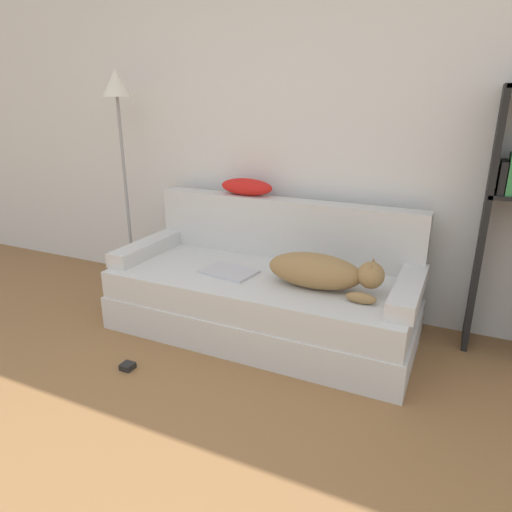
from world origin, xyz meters
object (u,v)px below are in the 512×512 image
object	(u,v)px
throw_pillow	(247,187)
floor_lamp	(120,124)
dog	(322,272)
couch	(262,302)
laptop	(229,272)
power_adapter	(128,366)

from	to	relation	value
throw_pillow	floor_lamp	world-z (taller)	floor_lamp
dog	floor_lamp	distance (m)	1.92
dog	couch	bearing A→B (deg)	169.47
couch	dog	distance (m)	0.54
dog	throw_pillow	size ratio (longest dim) A/B	1.75
couch	floor_lamp	xyz separation A→B (m)	(-1.29, 0.25, 1.11)
couch	throw_pillow	size ratio (longest dim) A/B	4.96
couch	laptop	size ratio (longest dim) A/B	5.32
throw_pillow	floor_lamp	bearing A→B (deg)	-171.51
dog	floor_lamp	bearing A→B (deg)	169.24
couch	floor_lamp	distance (m)	1.72
couch	dog	size ratio (longest dim) A/B	2.83
laptop	couch	bearing A→B (deg)	31.42
couch	laptop	bearing A→B (deg)	-156.80
power_adapter	throw_pillow	bearing A→B (deg)	80.17
couch	power_adapter	world-z (taller)	couch
dog	laptop	size ratio (longest dim) A/B	1.88
couch	throw_pillow	world-z (taller)	throw_pillow
throw_pillow	floor_lamp	distance (m)	1.08
laptop	power_adapter	xyz separation A→B (m)	(-0.31, -0.69, -0.40)
couch	laptop	distance (m)	0.31
couch	laptop	world-z (taller)	laptop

